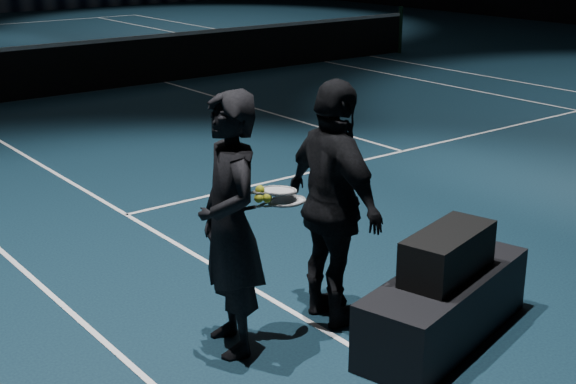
{
  "coord_description": "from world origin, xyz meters",
  "views": [
    {
      "loc": [
        -7.61,
        -13.7,
        2.87
      ],
      "look_at": [
        -4.32,
        -9.45,
        1.09
      ],
      "focal_mm": 50.0,
      "sensor_mm": 36.0,
      "label": 1
    }
  ],
  "objects_px": {
    "player_a": "(230,225)",
    "tennis_balls": "(262,196)",
    "racket_bag": "(448,253)",
    "player_b": "(334,205)",
    "racket_upper": "(278,191)",
    "player_bench": "(444,306)",
    "racket_lower": "(287,201)"
  },
  "relations": [
    {
      "from": "racket_bag",
      "to": "tennis_balls",
      "type": "xyz_separation_m",
      "value": [
        -1.04,
        0.8,
        0.44
      ]
    },
    {
      "from": "player_b",
      "to": "racket_lower",
      "type": "relative_size",
      "value": 2.74
    },
    {
      "from": "racket_upper",
      "to": "tennis_balls",
      "type": "distance_m",
      "value": 0.15
    },
    {
      "from": "player_a",
      "to": "racket_upper",
      "type": "bearing_deg",
      "value": 102.83
    },
    {
      "from": "racket_lower",
      "to": "racket_upper",
      "type": "distance_m",
      "value": 0.1
    },
    {
      "from": "racket_bag",
      "to": "player_b",
      "type": "xyz_separation_m",
      "value": [
        -0.46,
        0.72,
        0.27
      ]
    },
    {
      "from": "player_bench",
      "to": "tennis_balls",
      "type": "bearing_deg",
      "value": 127.78
    },
    {
      "from": "player_bench",
      "to": "tennis_balls",
      "type": "distance_m",
      "value": 1.57
    },
    {
      "from": "racket_bag",
      "to": "tennis_balls",
      "type": "relative_size",
      "value": 6.95
    },
    {
      "from": "player_b",
      "to": "tennis_balls",
      "type": "xyz_separation_m",
      "value": [
        -0.59,
        0.09,
        0.17
      ]
    },
    {
      "from": "racket_upper",
      "to": "tennis_balls",
      "type": "bearing_deg",
      "value": -170.43
    },
    {
      "from": "racket_upper",
      "to": "player_a",
      "type": "bearing_deg",
      "value": -178.29
    },
    {
      "from": "tennis_balls",
      "to": "racket_lower",
      "type": "bearing_deg",
      "value": -9.36
    },
    {
      "from": "racket_bag",
      "to": "tennis_balls",
      "type": "bearing_deg",
      "value": 127.78
    },
    {
      "from": "player_b",
      "to": "tennis_balls",
      "type": "bearing_deg",
      "value": 88.26
    },
    {
      "from": "player_b",
      "to": "racket_upper",
      "type": "bearing_deg",
      "value": 83.66
    },
    {
      "from": "player_a",
      "to": "racket_upper",
      "type": "xyz_separation_m",
      "value": [
        0.4,
        -0.02,
        0.17
      ]
    },
    {
      "from": "tennis_balls",
      "to": "player_b",
      "type": "bearing_deg",
      "value": -8.37
    },
    {
      "from": "player_a",
      "to": "tennis_balls",
      "type": "bearing_deg",
      "value": 98.24
    },
    {
      "from": "racket_lower",
      "to": "player_b",
      "type": "bearing_deg",
      "value": -0.0
    },
    {
      "from": "player_b",
      "to": "racket_upper",
      "type": "relative_size",
      "value": 2.74
    },
    {
      "from": "racket_bag",
      "to": "player_a",
      "type": "xyz_separation_m",
      "value": [
        -1.3,
        0.83,
        0.27
      ]
    },
    {
      "from": "player_a",
      "to": "tennis_balls",
      "type": "relative_size",
      "value": 15.55
    },
    {
      "from": "player_bench",
      "to": "racket_lower",
      "type": "height_order",
      "value": "racket_lower"
    },
    {
      "from": "player_bench",
      "to": "player_b",
      "type": "distance_m",
      "value": 1.09
    },
    {
      "from": "racket_bag",
      "to": "racket_upper",
      "type": "height_order",
      "value": "racket_upper"
    },
    {
      "from": "racket_bag",
      "to": "racket_upper",
      "type": "distance_m",
      "value": 1.29
    },
    {
      "from": "player_b",
      "to": "racket_lower",
      "type": "distance_m",
      "value": 0.41
    },
    {
      "from": "player_bench",
      "to": "racket_bag",
      "type": "bearing_deg",
      "value": 0.0
    },
    {
      "from": "player_b",
      "to": "racket_lower",
      "type": "xyz_separation_m",
      "value": [
        -0.4,
        0.05,
        0.1
      ]
    },
    {
      "from": "racket_bag",
      "to": "player_b",
      "type": "height_order",
      "value": "player_b"
    },
    {
      "from": "player_b",
      "to": "tennis_balls",
      "type": "distance_m",
      "value": 0.62
    }
  ]
}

